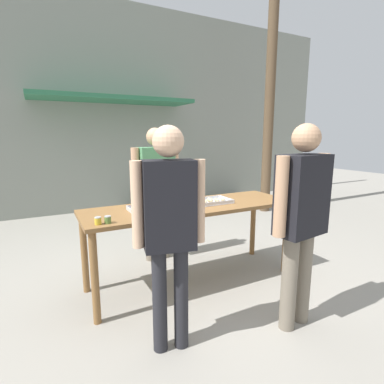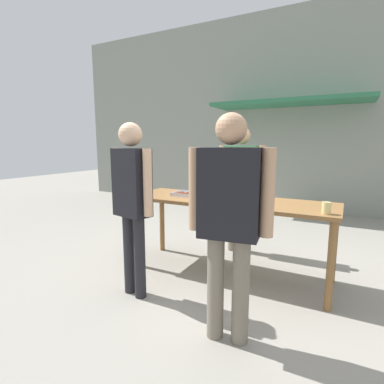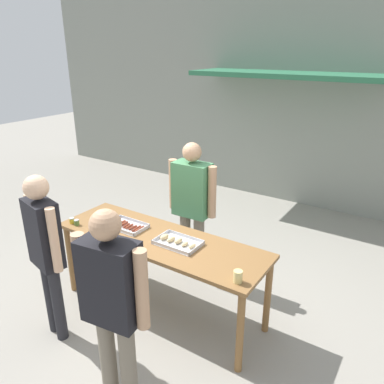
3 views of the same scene
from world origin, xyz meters
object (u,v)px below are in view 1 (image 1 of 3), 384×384
at_px(condiment_jar_mustard, 98,221).
at_px(condiment_jar_ketchup, 108,220).
at_px(beer_cup, 280,196).
at_px(person_customer_with_cup, 301,211).
at_px(food_tray_sausages, 151,209).
at_px(person_customer_holding_hotdog, 169,220).
at_px(utility_pole, 272,46).
at_px(food_tray_buns, 209,201).
at_px(person_server_behind_table, 156,183).

xyz_separation_m(condiment_jar_mustard, condiment_jar_ketchup, (0.08, -0.00, 0.00)).
bearing_deg(condiment_jar_mustard, condiment_jar_ketchup, -2.46).
distance_m(condiment_jar_mustard, beer_cup, 2.14).
bearing_deg(person_customer_with_cup, beer_cup, -132.34).
distance_m(food_tray_sausages, condiment_jar_mustard, 0.66).
bearing_deg(condiment_jar_mustard, beer_cup, 0.30).
distance_m(condiment_jar_ketchup, person_customer_holding_hotdog, 0.73).
bearing_deg(beer_cup, person_customer_with_cup, -124.83).
bearing_deg(person_customer_holding_hotdog, utility_pole, -127.11).
bearing_deg(utility_pole, person_customer_holding_hotdog, -139.64).
bearing_deg(food_tray_sausages, beer_cup, -9.79).
bearing_deg(food_tray_buns, condiment_jar_mustard, -167.99).
bearing_deg(person_customer_with_cup, condiment_jar_ketchup, -38.87).
xyz_separation_m(beer_cup, person_customer_with_cup, (-0.62, -0.89, 0.09)).
xyz_separation_m(food_tray_sausages, person_customer_holding_hotdog, (-0.19, -0.92, 0.14)).
bearing_deg(food_tray_sausages, condiment_jar_mustard, -155.04).
height_order(condiment_jar_ketchup, beer_cup, beer_cup).
bearing_deg(beer_cup, food_tray_buns, 162.49).
relative_size(food_tray_sausages, person_customer_holding_hotdog, 0.26).
height_order(condiment_jar_ketchup, person_customer_holding_hotdog, person_customer_holding_hotdog).
relative_size(food_tray_buns, person_customer_holding_hotdog, 0.27).
xyz_separation_m(condiment_jar_ketchup, beer_cup, (2.05, 0.01, 0.02)).
bearing_deg(condiment_jar_ketchup, utility_pole, 31.81).
relative_size(food_tray_buns, beer_cup, 4.16).
bearing_deg(person_server_behind_table, condiment_jar_mustard, -133.48).
distance_m(condiment_jar_mustard, person_server_behind_table, 1.45).
relative_size(person_server_behind_table, person_customer_with_cup, 1.00).
distance_m(beer_cup, person_server_behind_table, 1.60).
bearing_deg(beer_cup, condiment_jar_mustard, -179.70).
bearing_deg(food_tray_sausages, utility_pole, 32.24).
bearing_deg(condiment_jar_ketchup, food_tray_sausages, 28.80).
distance_m(food_tray_buns, condiment_jar_mustard, 1.33).
bearing_deg(person_customer_with_cup, food_tray_buns, -86.68).
xyz_separation_m(condiment_jar_mustard, person_customer_holding_hotdog, (0.41, -0.65, 0.12)).
height_order(condiment_jar_mustard, beer_cup, beer_cup).
xyz_separation_m(food_tray_sausages, person_customer_with_cup, (0.92, -1.15, 0.13)).
distance_m(condiment_jar_ketchup, person_customer_with_cup, 1.68).
xyz_separation_m(food_tray_buns, person_customer_holding_hotdog, (-0.89, -0.92, 0.13)).
relative_size(food_tray_sausages, person_customer_with_cup, 0.26).
height_order(food_tray_buns, person_server_behind_table, person_server_behind_table).
bearing_deg(person_server_behind_table, person_customer_holding_hotdog, -109.63).
height_order(food_tray_sausages, person_customer_holding_hotdog, person_customer_holding_hotdog).
bearing_deg(beer_cup, condiment_jar_ketchup, -179.58).
relative_size(food_tray_buns, person_customer_with_cup, 0.26).
bearing_deg(food_tray_buns, utility_pole, 38.33).
relative_size(food_tray_sausages, beer_cup, 4.08).
bearing_deg(food_tray_sausages, food_tray_buns, -0.10).
distance_m(person_customer_holding_hotdog, utility_pole, 5.39).
bearing_deg(person_server_behind_table, food_tray_buns, -68.99).
xyz_separation_m(person_server_behind_table, utility_pole, (3.12, 1.39, 2.43)).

